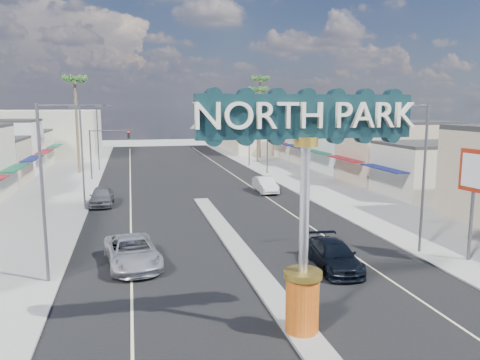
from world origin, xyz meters
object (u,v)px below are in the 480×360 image
palm_right_mid (258,94)px  car_parked_left (102,196)px  streetlight_r_near (422,171)px  streetlight_r_far (248,132)px  traffic_signal_left (106,144)px  suv_right (334,255)px  suv_left (132,252)px  gateway_sign (305,186)px  streetlight_l_near (46,185)px  streetlight_r_mid (302,144)px  car_parked_right (265,185)px  traffic_signal_right (254,142)px  bank_pylon_sign (475,177)px  streetlight_l_mid (84,148)px  streetlight_l_far (99,134)px  palm_left_far (75,85)px  palm_right_far (260,84)px

palm_right_mid → car_parked_left: palm_right_mid is taller
streetlight_r_near → streetlight_r_far: same height
traffic_signal_left → streetlight_r_near: 39.26m
suv_right → suv_left: bearing=170.0°
gateway_sign → palm_right_mid: (13.00, 54.02, 4.67)m
streetlight_r_near → palm_right_mid: palm_right_mid is taller
streetlight_l_near → suv_left: size_ratio=1.53×
streetlight_r_far → streetlight_l_near: bearing=-116.4°
traffic_signal_left → streetlight_r_mid: size_ratio=0.67×
streetlight_r_mid → car_parked_right: size_ratio=1.85×
streetlight_r_mid → car_parked_left: (-19.43, -1.24, -4.23)m
traffic_signal_right → bank_pylon_sign: bearing=-84.9°
traffic_signal_left → streetlight_r_near: size_ratio=0.67×
traffic_signal_right → streetlight_r_near: streetlight_r_near is taller
streetlight_l_mid → streetlight_r_mid: (20.87, 0.00, 0.00)m
streetlight_l_near → car_parked_right: size_ratio=1.85×
traffic_signal_left → streetlight_r_near: bearing=-60.0°
gateway_sign → streetlight_l_far: bearing=101.8°
traffic_signal_left → suv_right: size_ratio=1.16×
streetlight_l_mid → bank_pylon_sign: streetlight_l_mid is taller
traffic_signal_left → streetlight_l_far: streetlight_l_far is taller
gateway_sign → streetlight_r_near: (10.43, 8.02, -0.86)m
car_parked_right → palm_left_far: bearing=137.9°
streetlight_l_near → palm_left_far: bearing=93.7°
streetlight_l_far → bank_pylon_sign: (22.85, -44.01, -0.13)m
streetlight_r_far → car_parked_left: streetlight_r_far is taller
car_parked_left → palm_right_mid: bearing=53.2°
traffic_signal_right → suv_left: traffic_signal_right is taller
traffic_signal_left → palm_right_far: size_ratio=0.43×
streetlight_r_far → suv_left: (-16.85, -40.32, -4.25)m
traffic_signal_right → palm_left_far: 24.09m
streetlight_l_mid → streetlight_r_mid: bearing=0.0°
streetlight_l_far → car_parked_right: bearing=-49.5°
palm_left_far → car_parked_left: palm_left_far is taller
suv_right → bank_pylon_sign: (8.03, -0.70, 4.19)m
traffic_signal_left → streetlight_l_far: 8.14m
car_parked_left → streetlight_r_near: bearing=-41.9°
streetlight_r_near → car_parked_left: 27.34m
traffic_signal_left → suv_left: 32.62m
suv_left → car_parked_left: car_parked_left is taller
gateway_sign → traffic_signal_left: (-9.18, 42.02, -1.65)m
traffic_signal_left → car_parked_left: bearing=-89.3°
traffic_signal_right → streetlight_r_near: size_ratio=0.67×
streetlight_l_far → bank_pylon_sign: size_ratio=1.41×
traffic_signal_right → car_parked_right: (-2.10, -12.50, -3.47)m
streetlight_r_near → palm_left_far: 46.80m
traffic_signal_left → traffic_signal_right: size_ratio=1.00×
streetlight_r_mid → suv_right: 22.56m
palm_left_far → suv_right: (17.40, -41.31, -10.75)m
palm_left_far → suv_right: palm_left_far is taller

